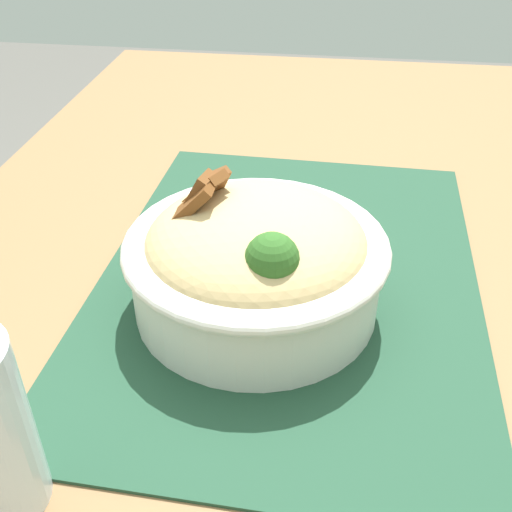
{
  "coord_description": "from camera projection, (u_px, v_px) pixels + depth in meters",
  "views": [
    {
      "loc": [
        -0.49,
        -0.01,
        1.05
      ],
      "look_at": [
        -0.08,
        0.05,
        0.76
      ],
      "focal_mm": 43.37,
      "sensor_mm": 36.0,
      "label": 1
    }
  ],
  "objects": [
    {
      "name": "table",
      "position": [
        314.0,
        318.0,
        0.63
      ],
      "size": [
        1.24,
        0.78,
        0.71
      ],
      "color": "olive",
      "rests_on": "ground_plane"
    },
    {
      "name": "fork",
      "position": [
        286.0,
        229.0,
        0.62
      ],
      "size": [
        0.03,
        0.14,
        0.0
      ],
      "color": "#B7B7B7",
      "rests_on": "placemat"
    },
    {
      "name": "placemat",
      "position": [
        289.0,
        277.0,
        0.56
      ],
      "size": [
        0.48,
        0.35,
        0.0
      ],
      "primitive_type": "cube",
      "rotation": [
        0.0,
        0.0,
        -0.03
      ],
      "color": "#1E422D",
      "rests_on": "table"
    },
    {
      "name": "bowl",
      "position": [
        256.0,
        258.0,
        0.5
      ],
      "size": [
        0.22,
        0.22,
        0.12
      ],
      "color": "silver",
      "rests_on": "placemat"
    }
  ]
}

